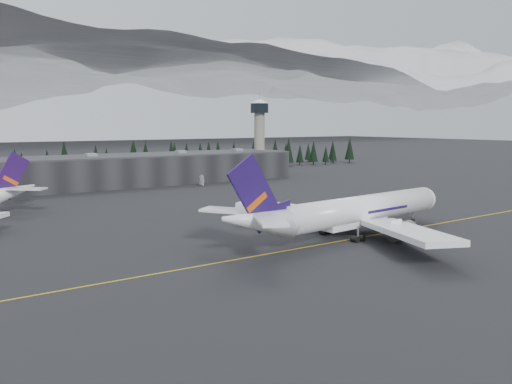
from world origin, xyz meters
TOP-DOWN VIEW (x-y plane):
  - ground at (0.00, 0.00)m, footprint 1400.00×1400.00m
  - taxiline at (0.00, -2.00)m, footprint 400.00×0.40m
  - terminal at (0.00, 125.00)m, footprint 160.00×30.00m
  - control_tower at (75.00, 128.00)m, footprint 10.00×10.00m
  - treeline at (0.00, 162.00)m, footprint 360.00×20.00m
  - jet_main at (11.50, 0.46)m, footprint 68.22×62.78m
  - gse_vehicle_b at (29.02, 103.07)m, footprint 4.97×3.74m

SIDE VIEW (x-z plane):
  - ground at x=0.00m, z-range 0.00..0.00m
  - taxiline at x=0.00m, z-range 0.00..0.02m
  - gse_vehicle_b at x=29.02m, z-range 0.00..1.58m
  - jet_main at x=11.50m, z-range -4.37..15.68m
  - terminal at x=0.00m, z-range 0.00..12.60m
  - treeline at x=0.00m, z-range 0.00..15.00m
  - control_tower at x=75.00m, z-range 4.56..42.26m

